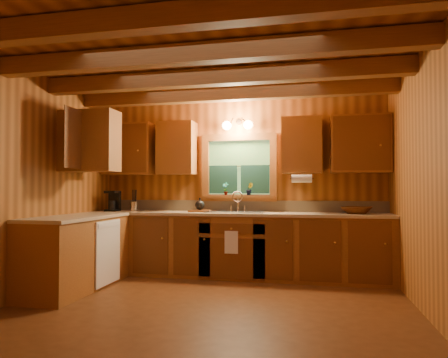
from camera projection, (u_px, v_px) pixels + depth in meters
room at (208, 182)px, 4.10m from camera, size 4.20×4.20×4.20m
ceiling_beams at (208, 67)px, 4.13m from camera, size 4.20×2.54×0.18m
base_cabinets at (196, 248)px, 5.43m from camera, size 4.20×2.22×0.86m
countertop at (197, 215)px, 5.45m from camera, size 4.20×2.24×0.04m
backsplash at (239, 206)px, 5.94m from camera, size 4.20×0.02×0.16m
dishwasher_panel at (108, 252)px, 5.05m from camera, size 0.02×0.60×0.80m
upper_cabinets at (194, 146)px, 5.62m from camera, size 4.19×1.77×0.78m
window at (239, 169)px, 5.93m from camera, size 1.12×0.08×1.00m
window_sill at (238, 196)px, 5.88m from camera, size 1.06×0.14×0.04m
wall_sconce at (237, 125)px, 5.83m from camera, size 0.45×0.21×0.17m
paper_towel_roll at (302, 179)px, 5.41m from camera, size 0.27×0.11×0.11m
dish_towel at (231, 242)px, 5.32m from camera, size 0.18×0.01×0.30m
sink at (236, 215)px, 5.66m from camera, size 0.82×0.48×0.43m
coffee_maker at (114, 201)px, 5.98m from camera, size 0.17×0.22×0.30m
utensil_crock at (134, 206)px, 6.01m from camera, size 0.11×0.11×0.32m
cutting_board at (200, 211)px, 5.76m from camera, size 0.32×0.24×0.03m
teakettle at (200, 205)px, 5.76m from camera, size 0.14×0.14×0.18m
wicker_basket at (357, 210)px, 5.28m from camera, size 0.50×0.50×0.10m
potted_plant_left at (226, 189)px, 5.88m from camera, size 0.11×0.09×0.19m
potted_plant_right at (249, 189)px, 5.81m from camera, size 0.12×0.11×0.18m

